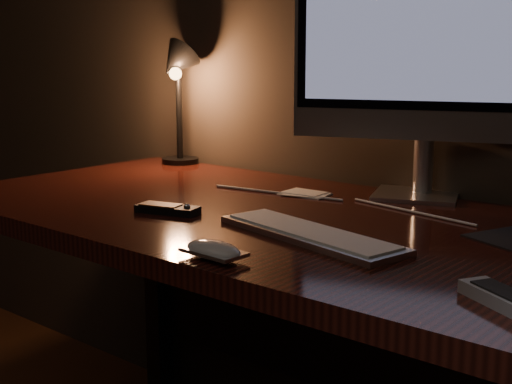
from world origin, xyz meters
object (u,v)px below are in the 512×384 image
Objects in this scene: mouse at (214,253)px; keyboard at (310,233)px; media_remote at (168,209)px; desk at (305,268)px; monitor at (421,39)px; desk_lamp at (176,80)px.

keyboard is at bearing 81.42° from mouse.
media_remote is (-0.34, -0.03, 0.00)m from keyboard.
desk is at bearing 139.37° from keyboard.
desk is at bearing 31.98° from media_remote.
desk is 0.56m from monitor.
media_remote is (-0.19, -0.21, 0.14)m from desk.
keyboard is (0.03, -0.44, -0.34)m from monitor.
media_remote is (-0.30, 0.18, -0.00)m from mouse.
desk_lamp reaches higher than mouse.
media_remote is 0.39× the size of desk_lamp.
mouse is at bearing -89.06° from keyboard.
keyboard is at bearing -52.53° from desk.
monitor reaches higher than desk_lamp.
keyboard reaches higher than desk.
monitor is at bearing 105.27° from keyboard.
desk_lamp is at bearing 159.64° from desk.
monitor is 0.75m from desk_lamp.
monitor is 1.52× the size of keyboard.
mouse is 0.99m from desk_lamp.
desk_lamp is (-0.63, 0.23, 0.37)m from desk.
mouse is (-0.04, -0.21, 0.00)m from keyboard.
desk_lamp reaches higher than desk.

